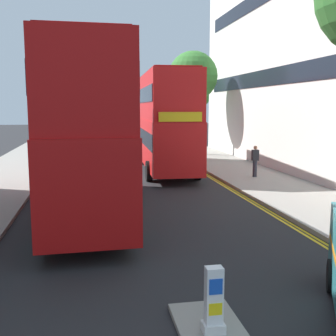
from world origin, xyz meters
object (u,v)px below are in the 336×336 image
object	(u,v)px
double_decker_bus_oncoming	(165,119)
double_decker_bus_away	(84,128)
pedestrian_far	(255,161)
keep_left_bollard	(214,303)

from	to	relation	value
double_decker_bus_oncoming	double_decker_bus_away	bearing A→B (deg)	-115.58
pedestrian_far	keep_left_bollard	bearing A→B (deg)	-114.26
keep_left_bollard	pedestrian_far	size ratio (longest dim) A/B	0.69
double_decker_bus_away	pedestrian_far	xyz separation A→B (m)	(8.56, 5.52, -2.04)
keep_left_bollard	pedestrian_far	xyz separation A→B (m)	(6.40, 14.20, 0.38)
double_decker_bus_oncoming	keep_left_bollard	bearing A→B (deg)	-97.25
double_decker_bus_away	keep_left_bollard	bearing A→B (deg)	-76.01
keep_left_bollard	double_decker_bus_away	distance (m)	9.26
pedestrian_far	double_decker_bus_away	bearing A→B (deg)	-147.17
double_decker_bus_away	pedestrian_far	distance (m)	10.39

